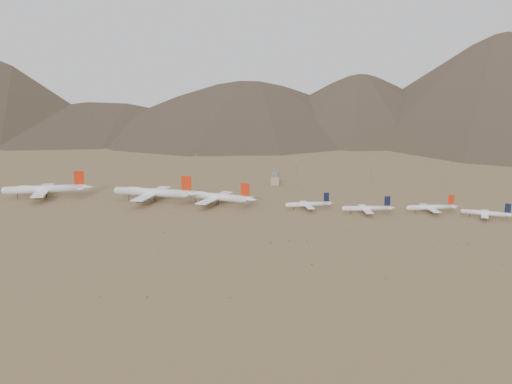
% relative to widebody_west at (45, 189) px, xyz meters
% --- Properties ---
extents(ground, '(3000.00, 3000.00, 0.00)m').
position_rel_widebody_west_xyz_m(ground, '(154.21, -23.53, -7.77)').
color(ground, '#9A7D50').
rests_on(ground, ground).
extents(mountain_ridge, '(4400.00, 1000.00, 300.00)m').
position_rel_widebody_west_xyz_m(mountain_ridge, '(154.21, 876.47, 142.23)').
color(mountain_ridge, brown).
rests_on(mountain_ridge, ground).
extents(widebody_west, '(71.66, 57.47, 22.52)m').
position_rel_widebody_west_xyz_m(widebody_west, '(0.00, 0.00, 0.00)').
color(widebody_west, white).
rests_on(widebody_west, ground).
extents(widebody_centre, '(77.12, 59.25, 22.89)m').
position_rel_widebody_west_xyz_m(widebody_centre, '(96.63, 4.98, 0.13)').
color(widebody_centre, white).
rests_on(widebody_centre, ground).
extents(widebody_east, '(65.85, 51.59, 19.78)m').
position_rel_widebody_west_xyz_m(widebody_east, '(151.26, 3.48, -0.95)').
color(widebody_east, white).
rests_on(widebody_east, ground).
extents(narrowbody_a, '(37.34, 27.99, 12.97)m').
position_rel_widebody_west_xyz_m(narrowbody_a, '(226.37, 2.74, -3.56)').
color(narrowbody_a, white).
rests_on(narrowbody_a, ground).
extents(narrowbody_b, '(40.43, 29.78, 13.58)m').
position_rel_widebody_west_xyz_m(narrowbody_b, '(271.83, -3.01, -3.36)').
color(narrowbody_b, white).
rests_on(narrowbody_b, ground).
extents(narrowbody_c, '(40.35, 29.96, 13.73)m').
position_rel_widebody_west_xyz_m(narrowbody_c, '(319.91, 10.01, -3.31)').
color(narrowbody_c, white).
rests_on(narrowbody_c, ground).
extents(narrowbody_d, '(37.61, 27.49, 12.52)m').
position_rel_widebody_west_xyz_m(narrowbody_d, '(358.04, -0.19, -3.70)').
color(narrowbody_d, white).
rests_on(narrowbody_d, ground).
extents(control_tower, '(8.00, 8.00, 12.00)m').
position_rel_widebody_west_xyz_m(control_tower, '(184.21, 96.47, -2.45)').
color(control_tower, tan).
rests_on(control_tower, ground).
extents(mast_far_west, '(2.00, 0.60, 25.70)m').
position_rel_widebody_west_xyz_m(mast_far_west, '(-14.30, 91.73, 6.44)').
color(mast_far_west, gray).
rests_on(mast_far_west, ground).
extents(mast_west, '(2.00, 0.60, 25.70)m').
position_rel_widebody_west_xyz_m(mast_west, '(102.27, 105.93, 6.44)').
color(mast_west, gray).
rests_on(mast_west, ground).
extents(mast_centre, '(2.00, 0.60, 25.70)m').
position_rel_widebody_west_xyz_m(mast_centre, '(205.47, 85.26, 6.44)').
color(mast_centre, gray).
rests_on(mast_centre, ground).
extents(mast_east, '(2.00, 0.60, 25.70)m').
position_rel_widebody_west_xyz_m(mast_east, '(272.91, 113.21, 6.44)').
color(mast_east, gray).
rests_on(mast_east, ground).
extents(mast_far_east, '(2.00, 0.60, 25.70)m').
position_rel_widebody_west_xyz_m(mast_far_east, '(342.21, 105.52, 6.44)').
color(mast_far_east, gray).
rests_on(mast_far_east, ground).
extents(desert_scrub, '(420.87, 184.60, 0.82)m').
position_rel_widebody_west_xyz_m(desert_scrub, '(200.29, -107.56, -7.45)').
color(desert_scrub, olive).
rests_on(desert_scrub, ground).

